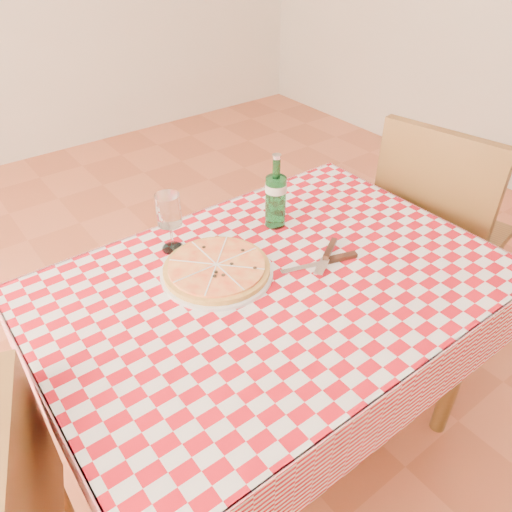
{
  "coord_description": "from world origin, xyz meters",
  "views": [
    {
      "loc": [
        -0.7,
        -0.83,
        1.64
      ],
      "look_at": [
        -0.02,
        0.06,
        0.82
      ],
      "focal_mm": 35.0,
      "sensor_mm": 36.0,
      "label": 1
    }
  ],
  "objects_px": {
    "chair_near": "(436,225)",
    "water_bottle": "(276,191)",
    "dining_table": "(274,307)",
    "pizza_plate": "(217,268)",
    "wine_glass": "(170,223)"
  },
  "relations": [
    {
      "from": "chair_near",
      "to": "pizza_plate",
      "type": "height_order",
      "value": "chair_near"
    },
    {
      "from": "pizza_plate",
      "to": "water_bottle",
      "type": "distance_m",
      "value": 0.33
    },
    {
      "from": "pizza_plate",
      "to": "water_bottle",
      "type": "bearing_deg",
      "value": 19.29
    },
    {
      "from": "chair_near",
      "to": "water_bottle",
      "type": "bearing_deg",
      "value": 154.71
    },
    {
      "from": "water_bottle",
      "to": "wine_glass",
      "type": "height_order",
      "value": "water_bottle"
    },
    {
      "from": "chair_near",
      "to": "water_bottle",
      "type": "height_order",
      "value": "water_bottle"
    },
    {
      "from": "dining_table",
      "to": "wine_glass",
      "type": "bearing_deg",
      "value": 115.81
    },
    {
      "from": "pizza_plate",
      "to": "water_bottle",
      "type": "relative_size",
      "value": 1.31
    },
    {
      "from": "dining_table",
      "to": "wine_glass",
      "type": "xyz_separation_m",
      "value": [
        -0.15,
        0.31,
        0.19
      ]
    },
    {
      "from": "chair_near",
      "to": "wine_glass",
      "type": "height_order",
      "value": "chair_near"
    },
    {
      "from": "dining_table",
      "to": "chair_near",
      "type": "xyz_separation_m",
      "value": [
        0.88,
        0.06,
        -0.09
      ]
    },
    {
      "from": "water_bottle",
      "to": "wine_glass",
      "type": "bearing_deg",
      "value": 166.38
    },
    {
      "from": "chair_near",
      "to": "dining_table",
      "type": "bearing_deg",
      "value": 172.29
    },
    {
      "from": "chair_near",
      "to": "wine_glass",
      "type": "bearing_deg",
      "value": 154.72
    },
    {
      "from": "wine_glass",
      "to": "dining_table",
      "type": "bearing_deg",
      "value": -64.19
    }
  ]
}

